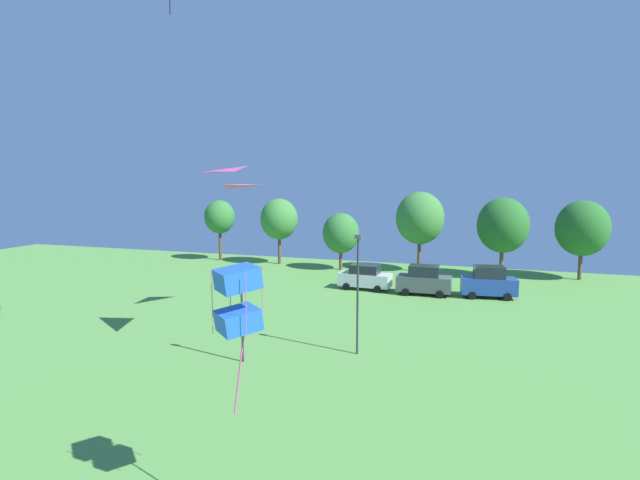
# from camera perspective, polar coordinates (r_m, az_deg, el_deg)

# --- Properties ---
(kite_flying_1) EXTENTS (3.68, 3.42, 0.41)m
(kite_flying_1) POSITION_cam_1_polar(r_m,az_deg,el_deg) (29.07, -8.13, 6.31)
(kite_flying_1) COLOR #E54C93
(kite_flying_5) EXTENTS (1.55, 1.56, 4.27)m
(kite_flying_5) POSITION_cam_1_polar(r_m,az_deg,el_deg) (14.10, -9.38, -6.75)
(kite_flying_5) COLOR blue
(kite_flying_6) EXTENTS (2.78, 3.11, 0.36)m
(kite_flying_6) POSITION_cam_1_polar(r_m,az_deg,el_deg) (36.50, -10.35, 4.36)
(kite_flying_6) COLOR #E54C93
(parked_car_leftmost) EXTENTS (4.65, 2.24, 2.23)m
(parked_car_leftmost) POSITION_cam_1_polar(r_m,az_deg,el_deg) (44.48, 5.16, -4.24)
(parked_car_leftmost) COLOR silver
(parked_car_leftmost) RESTS_ON ground
(parked_car_second_from_left) EXTENTS (4.53, 2.15, 2.50)m
(parked_car_second_from_left) POSITION_cam_1_polar(r_m,az_deg,el_deg) (43.17, 11.79, -4.54)
(parked_car_second_from_left) COLOR #4C5156
(parked_car_second_from_left) RESTS_ON ground
(parked_car_third_from_left) EXTENTS (4.59, 2.49, 2.63)m
(parked_car_third_from_left) POSITION_cam_1_polar(r_m,az_deg,el_deg) (43.53, 18.72, -4.61)
(parked_car_third_from_left) COLOR #234299
(parked_car_third_from_left) RESTS_ON ground
(light_post_0) EXTENTS (0.36, 0.20, 6.75)m
(light_post_0) POSITION_cam_1_polar(r_m,az_deg,el_deg) (27.77, 4.33, -5.48)
(light_post_0) COLOR #2D2D33
(light_post_0) RESTS_ON ground
(light_post_1) EXTENTS (0.36, 0.20, 5.29)m
(light_post_1) POSITION_cam_1_polar(r_m,az_deg,el_deg) (27.02, -8.92, -7.53)
(light_post_1) COLOR #2D2D33
(light_post_1) RESTS_ON ground
(treeline_tree_0) EXTENTS (3.63, 3.63, 7.21)m
(treeline_tree_0) POSITION_cam_1_polar(r_m,az_deg,el_deg) (60.89, -11.40, 2.58)
(treeline_tree_0) COLOR brown
(treeline_tree_0) RESTS_ON ground
(treeline_tree_1) EXTENTS (4.27, 4.27, 7.52)m
(treeline_tree_1) POSITION_cam_1_polar(r_m,az_deg,el_deg) (57.15, -4.69, 2.38)
(treeline_tree_1) COLOR brown
(treeline_tree_1) RESTS_ON ground
(treeline_tree_2) EXTENTS (3.93, 3.93, 6.13)m
(treeline_tree_2) POSITION_cam_1_polar(r_m,az_deg,el_deg) (53.46, 2.40, 0.78)
(treeline_tree_2) COLOR brown
(treeline_tree_2) RESTS_ON ground
(treeline_tree_3) EXTENTS (5.01, 5.01, 8.43)m
(treeline_tree_3) POSITION_cam_1_polar(r_m,az_deg,el_deg) (53.24, 11.35, 2.47)
(treeline_tree_3) COLOR brown
(treeline_tree_3) RESTS_ON ground
(treeline_tree_4) EXTENTS (4.93, 4.93, 7.96)m
(treeline_tree_4) POSITION_cam_1_polar(r_m,az_deg,el_deg) (51.90, 20.17, 1.59)
(treeline_tree_4) COLOR brown
(treeline_tree_4) RESTS_ON ground
(treeline_tree_5) EXTENTS (4.90, 4.90, 7.74)m
(treeline_tree_5) POSITION_cam_1_polar(r_m,az_deg,el_deg) (54.15, 27.80, 1.19)
(treeline_tree_5) COLOR brown
(treeline_tree_5) RESTS_ON ground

